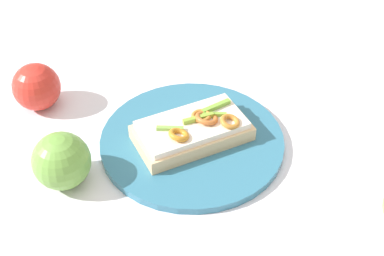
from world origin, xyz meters
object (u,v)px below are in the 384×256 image
plate (192,141)px  apple_2 (36,87)px  sandwich (193,130)px  apple_1 (62,161)px

plate → apple_2: size_ratio=3.60×
plate → sandwich: sandwich is taller
apple_1 → sandwich: bearing=-126.3°
sandwich → plate: bearing=146.9°
apple_1 → apple_2: 0.18m
plate → apple_1: apple_1 is taller
sandwich → apple_1: apple_1 is taller
plate → apple_1: size_ratio=3.43×
plate → apple_1: (0.11, 0.15, 0.03)m
sandwich → apple_2: (0.26, 0.05, 0.01)m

